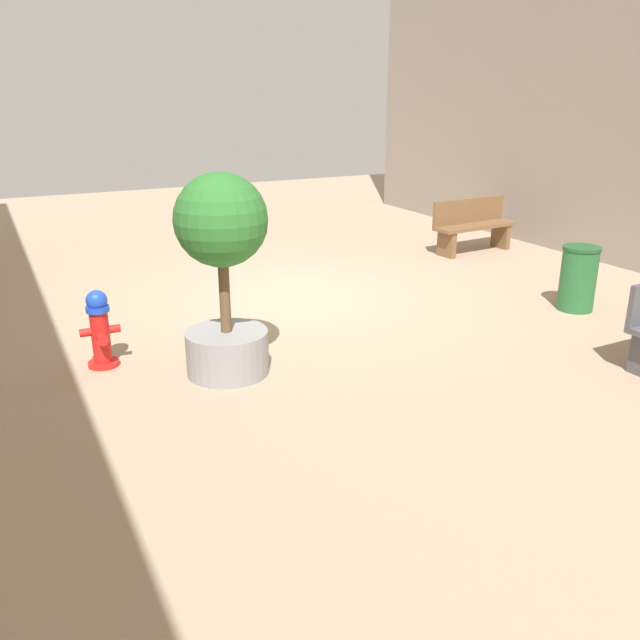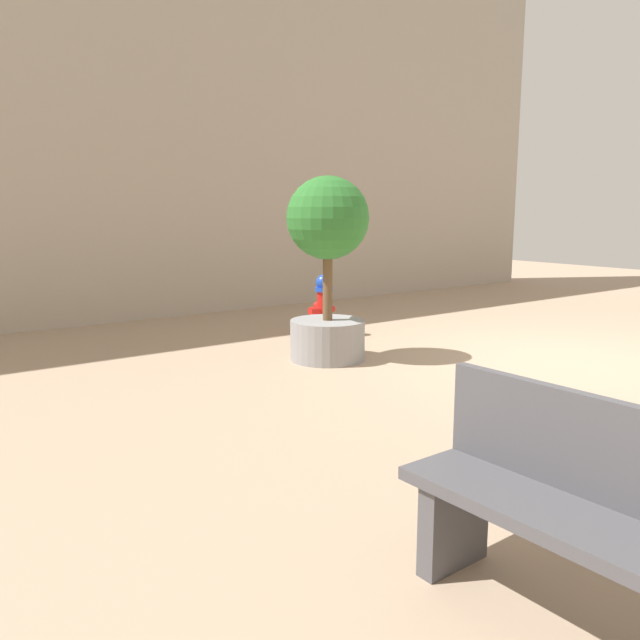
% 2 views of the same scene
% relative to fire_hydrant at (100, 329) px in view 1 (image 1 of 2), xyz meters
% --- Properties ---
extents(ground_plane, '(23.40, 23.40, 0.00)m').
position_rel_fire_hydrant_xyz_m(ground_plane, '(-2.84, -1.30, -0.42)').
color(ground_plane, tan).
extents(fire_hydrant, '(0.42, 0.39, 0.84)m').
position_rel_fire_hydrant_xyz_m(fire_hydrant, '(0.00, 0.00, 0.00)').
color(fire_hydrant, red).
rests_on(fire_hydrant, ground_plane).
extents(bench_near, '(1.69, 0.56, 0.95)m').
position_rel_fire_hydrant_xyz_m(bench_near, '(-6.93, -2.37, 0.08)').
color(bench_near, brown).
rests_on(bench_near, ground_plane).
extents(planter_tree, '(0.92, 0.92, 2.07)m').
position_rel_fire_hydrant_xyz_m(planter_tree, '(-1.13, 0.78, 0.77)').
color(planter_tree, gray).
rests_on(planter_tree, ground_plane).
extents(trash_bin, '(0.49, 0.49, 0.86)m').
position_rel_fire_hydrant_xyz_m(trash_bin, '(-5.98, 0.92, 0.01)').
color(trash_bin, '#266633').
rests_on(trash_bin, ground_plane).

